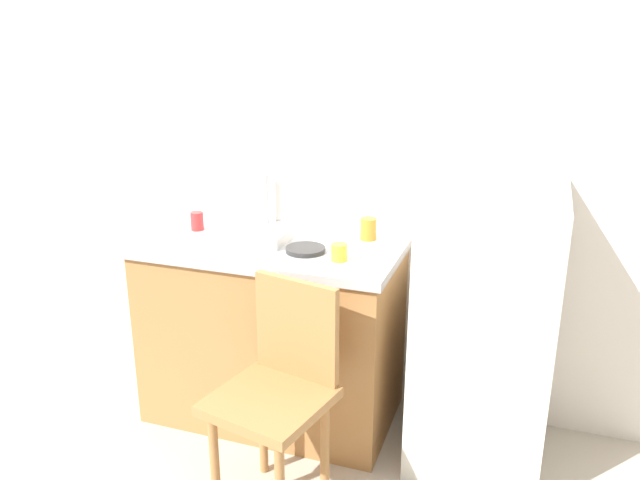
{
  "coord_description": "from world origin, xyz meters",
  "views": [
    {
      "loc": [
        0.91,
        -1.85,
        1.8
      ],
      "look_at": [
        0.06,
        0.6,
        0.92
      ],
      "focal_mm": 36.18,
      "sensor_mm": 36.0,
      "label": 1
    }
  ],
  "objects_px": {
    "chair": "(279,387)",
    "cup_orange": "(368,229)",
    "dish_tray": "(256,236)",
    "hotplate": "(305,249)",
    "refrigerator": "(485,329)",
    "cup_yellow": "(339,252)",
    "cup_red": "(197,221)"
  },
  "relations": [
    {
      "from": "refrigerator",
      "to": "cup_yellow",
      "type": "bearing_deg",
      "value": -167.5
    },
    {
      "from": "cup_orange",
      "to": "hotplate",
      "type": "bearing_deg",
      "value": -130.19
    },
    {
      "from": "hotplate",
      "to": "cup_red",
      "type": "xyz_separation_m",
      "value": [
        -0.59,
        0.12,
        0.03
      ]
    },
    {
      "from": "refrigerator",
      "to": "cup_red",
      "type": "height_order",
      "value": "refrigerator"
    },
    {
      "from": "dish_tray",
      "to": "hotplate",
      "type": "height_order",
      "value": "dish_tray"
    },
    {
      "from": "cup_red",
      "to": "cup_yellow",
      "type": "relative_size",
      "value": 1.21
    },
    {
      "from": "refrigerator",
      "to": "cup_yellow",
      "type": "distance_m",
      "value": 0.69
    },
    {
      "from": "hotplate",
      "to": "cup_yellow",
      "type": "height_order",
      "value": "cup_yellow"
    },
    {
      "from": "hotplate",
      "to": "cup_red",
      "type": "bearing_deg",
      "value": 168.34
    },
    {
      "from": "chair",
      "to": "cup_yellow",
      "type": "height_order",
      "value": "cup_yellow"
    },
    {
      "from": "cup_red",
      "to": "cup_orange",
      "type": "height_order",
      "value": "cup_orange"
    },
    {
      "from": "chair",
      "to": "refrigerator",
      "type": "bearing_deg",
      "value": 51.26
    },
    {
      "from": "cup_yellow",
      "to": "cup_orange",
      "type": "height_order",
      "value": "cup_orange"
    },
    {
      "from": "hotplate",
      "to": "cup_red",
      "type": "height_order",
      "value": "cup_red"
    },
    {
      "from": "refrigerator",
      "to": "hotplate",
      "type": "xyz_separation_m",
      "value": [
        -0.76,
        -0.08,
        0.29
      ]
    },
    {
      "from": "chair",
      "to": "cup_orange",
      "type": "distance_m",
      "value": 0.85
    },
    {
      "from": "cup_red",
      "to": "cup_yellow",
      "type": "xyz_separation_m",
      "value": [
        0.76,
        -0.18,
        -0.01
      ]
    },
    {
      "from": "refrigerator",
      "to": "chair",
      "type": "relative_size",
      "value": 1.33
    },
    {
      "from": "refrigerator",
      "to": "cup_orange",
      "type": "distance_m",
      "value": 0.67
    },
    {
      "from": "refrigerator",
      "to": "cup_orange",
      "type": "relative_size",
      "value": 12.03
    },
    {
      "from": "dish_tray",
      "to": "cup_orange",
      "type": "xyz_separation_m",
      "value": [
        0.47,
        0.19,
        0.02
      ]
    },
    {
      "from": "cup_yellow",
      "to": "refrigerator",
      "type": "bearing_deg",
      "value": 12.5
    },
    {
      "from": "dish_tray",
      "to": "cup_red",
      "type": "xyz_separation_m",
      "value": [
        -0.33,
        0.06,
        0.02
      ]
    },
    {
      "from": "refrigerator",
      "to": "hotplate",
      "type": "distance_m",
      "value": 0.82
    },
    {
      "from": "chair",
      "to": "cup_orange",
      "type": "relative_size",
      "value": 9.03
    },
    {
      "from": "cup_red",
      "to": "cup_orange",
      "type": "distance_m",
      "value": 0.81
    },
    {
      "from": "dish_tray",
      "to": "cup_red",
      "type": "relative_size",
      "value": 3.26
    },
    {
      "from": "chair",
      "to": "cup_orange",
      "type": "bearing_deg",
      "value": 91.7
    },
    {
      "from": "cup_red",
      "to": "cup_yellow",
      "type": "height_order",
      "value": "cup_red"
    },
    {
      "from": "cup_yellow",
      "to": "cup_orange",
      "type": "relative_size",
      "value": 0.72
    },
    {
      "from": "hotplate",
      "to": "cup_orange",
      "type": "height_order",
      "value": "cup_orange"
    },
    {
      "from": "chair",
      "to": "cup_orange",
      "type": "height_order",
      "value": "cup_orange"
    }
  ]
}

